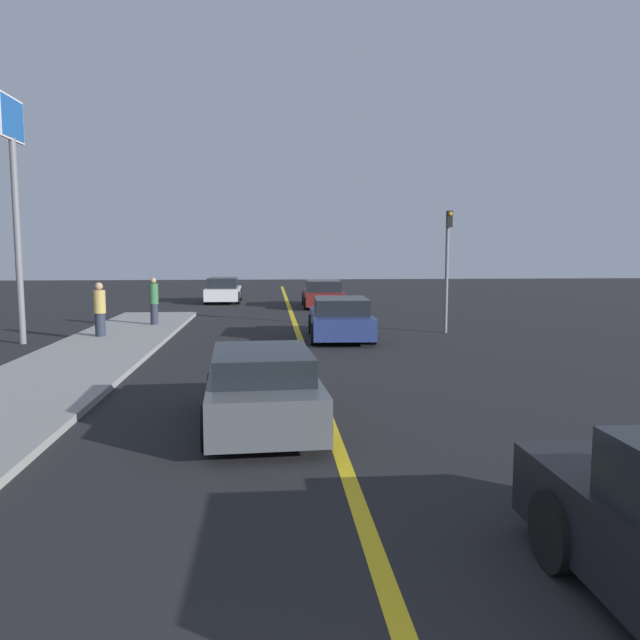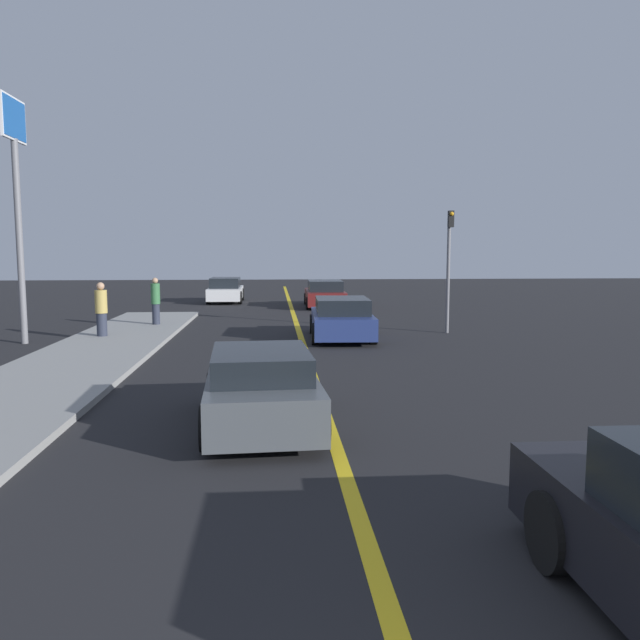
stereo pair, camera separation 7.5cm
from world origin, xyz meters
The scene contains 10 objects.
road_center_line centered at (0.00, 18.00, 0.00)m, with size 0.20×60.00×0.01m.
sidewalk_left centered at (-5.73, 13.22, 0.07)m, with size 3.11×26.43×0.13m.
car_ahead_center centered at (-1.09, 8.59, 0.62)m, with size 2.01×3.91×1.27m.
car_far_distant centered at (1.29, 18.50, 0.64)m, with size 2.10×4.26×1.33m.
car_parked_left_lot centered at (1.69, 29.88, 0.64)m, with size 2.05×4.58×1.34m.
car_oncoming_far centered at (-3.50, 33.08, 0.65)m, with size 1.89×4.13×1.35m.
pedestrian_mid_group centered at (-6.31, 18.75, 0.98)m, with size 0.38×0.38×1.70m.
pedestrian_far_standing centered at (-5.19, 21.83, 1.00)m, with size 0.32×0.32×1.71m.
traffic_light centered at (5.08, 19.60, 2.54)m, with size 0.18×0.40×4.16m.
roadside_sign centered at (-8.48, 18.19, 5.29)m, with size 0.20×1.69×7.31m.
Camera 2 is at (-0.89, -1.28, 2.83)m, focal length 35.00 mm.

